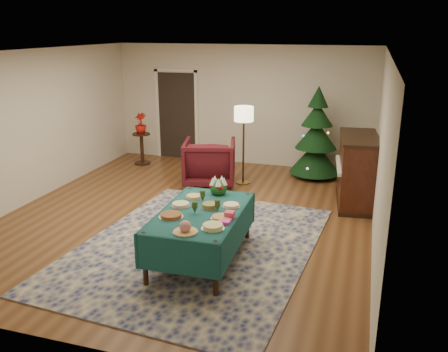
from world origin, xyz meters
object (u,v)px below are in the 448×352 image
(armchair, at_px, (209,160))
(christmas_tree, at_px, (316,137))
(gift_box, at_px, (230,215))
(piano, at_px, (357,171))
(buffet_table, at_px, (201,221))
(side_table, at_px, (142,149))
(floor_lamp, at_px, (244,119))
(potted_plant, at_px, (141,128))

(armchair, relative_size, christmas_tree, 0.53)
(armchair, xyz_separation_m, christmas_tree, (1.96, 1.18, 0.35))
(gift_box, relative_size, armchair, 0.11)
(armchair, distance_m, christmas_tree, 2.32)
(piano, bearing_deg, buffet_table, -123.63)
(gift_box, bearing_deg, christmas_tree, 82.54)
(christmas_tree, bearing_deg, side_table, -177.10)
(buffet_table, relative_size, piano, 1.25)
(floor_lamp, xyz_separation_m, side_table, (-2.62, 0.71, -0.99))
(side_table, distance_m, christmas_tree, 3.99)
(buffet_table, xyz_separation_m, piano, (1.92, 2.88, 0.04))
(armchair, bearing_deg, floor_lamp, -171.53)
(potted_plant, bearing_deg, side_table, 0.00)
(side_table, xyz_separation_m, christmas_tree, (3.95, 0.20, 0.51))
(floor_lamp, distance_m, potted_plant, 2.76)
(buffet_table, bearing_deg, gift_box, -15.68)
(gift_box, height_order, potted_plant, potted_plant)
(potted_plant, relative_size, piano, 0.31)
(gift_box, height_order, armchair, armchair)
(floor_lamp, bearing_deg, christmas_tree, 34.53)
(christmas_tree, bearing_deg, armchair, -148.97)
(christmas_tree, bearing_deg, buffet_table, -103.26)
(floor_lamp, bearing_deg, potted_plant, 164.76)
(armchair, height_order, side_table, armchair)
(buffet_table, relative_size, gift_box, 16.33)
(gift_box, bearing_deg, floor_lamp, 102.05)
(side_table, bearing_deg, buffet_table, -54.41)
(gift_box, bearing_deg, armchair, 113.04)
(potted_plant, distance_m, piano, 5.01)
(armchair, distance_m, piano, 2.87)
(floor_lamp, height_order, christmas_tree, christmas_tree)
(gift_box, height_order, piano, piano)
(potted_plant, distance_m, christmas_tree, 3.96)
(armchair, bearing_deg, side_table, -40.49)
(side_table, relative_size, piano, 0.48)
(buffet_table, xyz_separation_m, armchair, (-0.95, 3.12, -0.06))
(buffet_table, bearing_deg, armchair, 106.85)
(piano, bearing_deg, floor_lamp, 167.14)
(side_table, relative_size, christmas_tree, 0.38)
(gift_box, bearing_deg, buffet_table, 164.32)
(floor_lamp, bearing_deg, gift_box, -77.95)
(armchair, xyz_separation_m, potted_plant, (-1.99, 0.98, 0.34))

